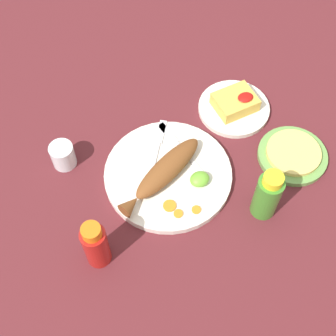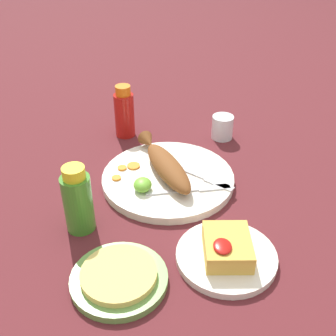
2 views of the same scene
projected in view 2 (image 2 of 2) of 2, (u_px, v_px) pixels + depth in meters
ground_plane at (168, 182)px, 0.97m from camera, size 4.00×4.00×0.00m
main_plate at (168, 179)px, 0.96m from camera, size 0.30×0.30×0.02m
fried_fish at (165, 164)px, 0.96m from camera, size 0.25×0.14×0.04m
fork_near at (202, 177)px, 0.95m from camera, size 0.12×0.16×0.00m
fork_far at (194, 190)px, 0.91m from camera, size 0.04×0.19×0.00m
carrot_slice_near at (122, 168)px, 0.98m from camera, size 0.02×0.02×0.00m
carrot_slice_mid at (134, 166)px, 0.98m from camera, size 0.03×0.03×0.00m
carrot_slice_far at (116, 178)px, 0.94m from camera, size 0.02×0.02×0.00m
lime_wedge_main at (143, 185)px, 0.90m from camera, size 0.05×0.04×0.03m
hot_sauce_bottle_red at (124, 113)px, 1.11m from camera, size 0.05×0.05×0.14m
hot_sauce_bottle_green at (78, 201)px, 0.80m from camera, size 0.06×0.06×0.14m
salt_cup at (222, 128)px, 1.12m from camera, size 0.06×0.06×0.06m
side_plate_fries at (226, 257)px, 0.76m from camera, size 0.18×0.18×0.01m
fries_pile at (227, 247)px, 0.75m from camera, size 0.10×0.08×0.04m
tortilla_plate at (119, 279)px, 0.72m from camera, size 0.17×0.17×0.01m
tortilla_stack at (119, 274)px, 0.71m from camera, size 0.13×0.13×0.01m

